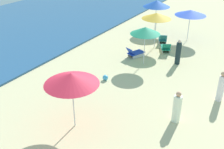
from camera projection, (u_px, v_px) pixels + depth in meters
umbrella_0 at (145, 31)px, 16.83m from camera, size 1.88×1.88×2.49m
lounge_chair_0_0 at (135, 53)px, 18.78m from camera, size 1.40×1.03×0.73m
umbrella_1 at (157, 4)px, 22.72m from camera, size 2.25×2.25×2.62m
umbrella_2 at (71, 79)px, 11.12m from camera, size 2.30×2.30×2.62m
umbrella_3 at (157, 16)px, 19.27m from camera, size 2.11×2.11×2.61m
lounge_chair_3_0 at (166, 48)px, 19.61m from camera, size 1.37×1.08×0.78m
lounge_chair_3_1 at (163, 39)px, 21.28m from camera, size 1.51×1.10×0.76m
umbrella_6 at (191, 13)px, 20.73m from camera, size 2.35×2.35×2.41m
beachgoer_0 at (221, 87)px, 13.67m from camera, size 0.43×0.43×1.65m
beachgoer_3 at (177, 108)px, 12.19m from camera, size 0.50×0.50×1.55m
beachgoer_4 at (178, 53)px, 17.55m from camera, size 0.46×0.46×1.66m
beach_ball_1 at (105, 78)px, 15.87m from camera, size 0.32×0.32×0.32m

